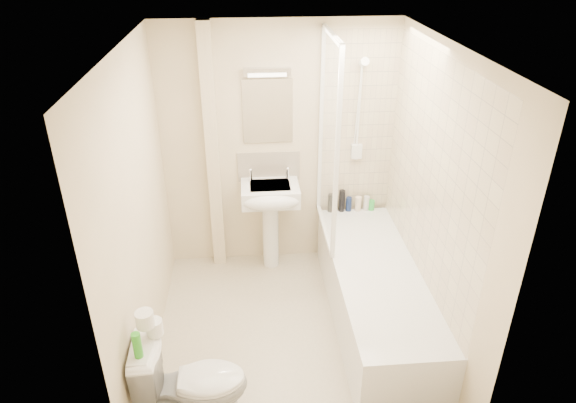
{
  "coord_description": "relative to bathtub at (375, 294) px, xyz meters",
  "views": [
    {
      "loc": [
        -0.29,
        -3.3,
        3.05
      ],
      "look_at": [
        0.0,
        0.2,
        1.19
      ],
      "focal_mm": 32.0,
      "sensor_mm": 36.0,
      "label": 1
    }
  ],
  "objects": [
    {
      "name": "floor",
      "position": [
        -0.75,
        -0.14,
        -0.29
      ],
      "size": [
        2.5,
        2.5,
        0.0
      ],
      "primitive_type": "plane",
      "color": "beige",
      "rests_on": "ground"
    },
    {
      "name": "wall_back",
      "position": [
        -0.75,
        1.11,
        0.91
      ],
      "size": [
        2.2,
        0.02,
        2.4
      ],
      "primitive_type": "cube",
      "color": "beige",
      "rests_on": "ground"
    },
    {
      "name": "wall_left",
      "position": [
        -1.85,
        -0.14,
        0.91
      ],
      "size": [
        0.02,
        2.5,
        2.4
      ],
      "primitive_type": "cube",
      "color": "beige",
      "rests_on": "ground"
    },
    {
      "name": "wall_right",
      "position": [
        0.35,
        -0.14,
        0.91
      ],
      "size": [
        0.02,
        2.5,
        2.4
      ],
      "primitive_type": "cube",
      "color": "beige",
      "rests_on": "ground"
    },
    {
      "name": "ceiling",
      "position": [
        -0.75,
        -0.14,
        2.11
      ],
      "size": [
        2.2,
        2.5,
        0.02
      ],
      "primitive_type": "cube",
      "color": "white",
      "rests_on": "wall_back"
    },
    {
      "name": "tile_back",
      "position": [
        0.0,
        1.1,
        1.14
      ],
      "size": [
        0.7,
        0.01,
        1.75
      ],
      "primitive_type": "cube",
      "color": "beige",
      "rests_on": "wall_back"
    },
    {
      "name": "tile_right",
      "position": [
        0.34,
        0.0,
        1.14
      ],
      "size": [
        0.01,
        2.1,
        1.75
      ],
      "primitive_type": "cube",
      "color": "beige",
      "rests_on": "wall_right"
    },
    {
      "name": "pipe_boxing",
      "position": [
        -1.37,
        1.05,
        0.91
      ],
      "size": [
        0.12,
        0.12,
        2.4
      ],
      "primitive_type": "cube",
      "color": "beige",
      "rests_on": "ground"
    },
    {
      "name": "splashback",
      "position": [
        -0.85,
        1.1,
        0.74
      ],
      "size": [
        0.6,
        0.02,
        0.3
      ],
      "primitive_type": "cube",
      "color": "beige",
      "rests_on": "wall_back"
    },
    {
      "name": "mirror",
      "position": [
        -0.85,
        1.1,
        1.29
      ],
      "size": [
        0.46,
        0.01,
        0.6
      ],
      "primitive_type": "cube",
      "color": "white",
      "rests_on": "wall_back"
    },
    {
      "name": "strip_light",
      "position": [
        -0.85,
        1.08,
        1.66
      ],
      "size": [
        0.42,
        0.07,
        0.07
      ],
      "primitive_type": "cube",
      "color": "silver",
      "rests_on": "wall_back"
    },
    {
      "name": "bathtub",
      "position": [
        0.0,
        0.0,
        0.0
      ],
      "size": [
        0.7,
        2.1,
        0.55
      ],
      "color": "white",
      "rests_on": "ground"
    },
    {
      "name": "shower_screen",
      "position": [
        -0.35,
        0.66,
        1.16
      ],
      "size": [
        0.04,
        0.92,
        1.8
      ],
      "color": "white",
      "rests_on": "bathtub"
    },
    {
      "name": "shower_fixture",
      "position": [
        -0.0,
        1.06,
        1.26
      ],
      "size": [
        0.1,
        0.16,
        0.99
      ],
      "color": "white",
      "rests_on": "wall_back"
    },
    {
      "name": "pedestal_sink",
      "position": [
        -0.85,
        0.88,
        0.45
      ],
      "size": [
        0.55,
        0.49,
        1.05
      ],
      "color": "white",
      "rests_on": "ground"
    },
    {
      "name": "bottle_black_a",
      "position": [
        -0.24,
        1.02,
        0.36
      ],
      "size": [
        0.06,
        0.06,
        0.19
      ],
      "primitive_type": "cylinder",
      "color": "black",
      "rests_on": "bathtub"
    },
    {
      "name": "bottle_white_a",
      "position": [
        -0.2,
        1.02,
        0.33
      ],
      "size": [
        0.06,
        0.06,
        0.15
      ],
      "primitive_type": "cylinder",
      "color": "white",
      "rests_on": "bathtub"
    },
    {
      "name": "bottle_black_b",
      "position": [
        -0.13,
        1.02,
        0.37
      ],
      "size": [
        0.06,
        0.06,
        0.23
      ],
      "primitive_type": "cylinder",
      "color": "black",
      "rests_on": "bathtub"
    },
    {
      "name": "bottle_blue",
      "position": [
        -0.05,
        1.02,
        0.33
      ],
      "size": [
        0.06,
        0.06,
        0.15
      ],
      "primitive_type": "cylinder",
      "color": "#122250",
      "rests_on": "bathtub"
    },
    {
      "name": "bottle_cream",
      "position": [
        0.04,
        1.02,
        0.33
      ],
      "size": [
        0.06,
        0.06,
        0.15
      ],
      "primitive_type": "cylinder",
      "color": "beige",
      "rests_on": "bathtub"
    },
    {
      "name": "bottle_white_b",
      "position": [
        0.12,
        1.02,
        0.34
      ],
      "size": [
        0.06,
        0.06,
        0.15
      ],
      "primitive_type": "cylinder",
      "color": "silver",
      "rests_on": "bathtub"
    },
    {
      "name": "bottle_green",
      "position": [
        0.18,
        1.02,
        0.31
      ],
      "size": [
        0.06,
        0.06,
        0.1
      ],
      "primitive_type": "cylinder",
      "color": "green",
      "rests_on": "bathtub"
    },
    {
      "name": "toilet",
      "position": [
        -1.47,
        -0.93,
        0.08
      ],
      "size": [
        0.44,
        0.74,
        0.74
      ],
      "primitive_type": "imported",
      "rotation": [
        0.0,
        0.0,
        1.59
      ],
      "color": "white",
      "rests_on": "ground"
    },
    {
      "name": "toilet_roll_lower",
      "position": [
        -1.69,
        -0.84,
        0.5
      ],
      "size": [
        0.11,
        0.11,
        0.11
      ],
      "primitive_type": "cylinder",
      "color": "white",
      "rests_on": "toilet"
    },
    {
      "name": "toilet_roll_upper",
      "position": [
        -1.73,
        -0.88,
        0.61
      ],
      "size": [
        0.12,
        0.12,
        0.11
      ],
      "primitive_type": "cylinder",
      "color": "white",
      "rests_on": "toilet_roll_lower"
    },
    {
      "name": "green_bottle",
      "position": [
        -1.76,
        -1.03,
        0.54
      ],
      "size": [
        0.06,
        0.06,
        0.18
      ],
      "primitive_type": "cylinder",
      "color": "green",
      "rests_on": "toilet"
    }
  ]
}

